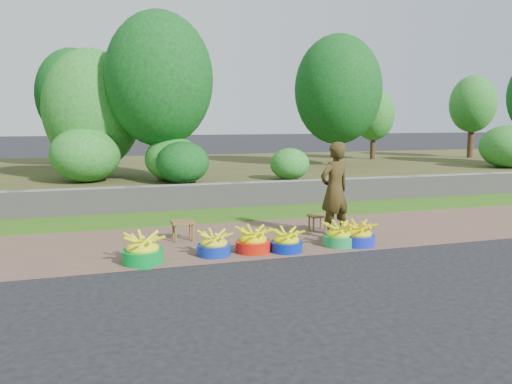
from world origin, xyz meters
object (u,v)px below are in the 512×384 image
object	(u,v)px
basin_c	(253,242)
basin_f	(358,236)
stool_left	(183,225)
basin_d	(287,242)
basin_b	(214,245)
basin_e	(339,236)
stool_right	(317,218)
basin_a	(143,251)
vendor_woman	(335,190)

from	to	relation	value
basin_c	basin_f	world-z (taller)	same
basin_f	stool_left	size ratio (longest dim) A/B	1.37
basin_d	basin_c	bearing A→B (deg)	165.61
stool_left	basin_b	bearing A→B (deg)	-74.43
basin_e	stool_right	distance (m)	1.09
basin_d	basin_f	bearing A→B (deg)	0.73
basin_a	basin_d	size ratio (longest dim) A/B	1.18
basin_e	basin_f	xyz separation A→B (m)	(0.29, -0.07, 0.00)
basin_c	basin_e	distance (m)	1.35
basin_c	stool_right	xyz separation A→B (m)	(1.48, 1.05, 0.06)
basin_a	basin_f	size ratio (longest dim) A/B	1.09
basin_b	basin_d	distance (m)	1.05
basin_b	basin_e	bearing A→B (deg)	-0.79
basin_b	basin_d	xyz separation A→B (m)	(1.05, -0.11, -0.00)
stool_right	basin_f	bearing A→B (deg)	-81.79
stool_left	stool_right	xyz separation A→B (m)	(2.33, 0.05, -0.04)
basin_a	basin_f	bearing A→B (deg)	0.07
basin_d	stool_left	size ratio (longest dim) A/B	1.27
stool_right	basin_b	bearing A→B (deg)	-152.77
basin_b	basin_d	size ratio (longest dim) A/B	1.03
stool_left	stool_right	size ratio (longest dim) A/B	1.15
basin_b	basin_c	distance (m)	0.58
basin_e	vendor_woman	world-z (taller)	vendor_woman
stool_right	vendor_woman	bearing A→B (deg)	-85.41
basin_a	basin_d	bearing A→B (deg)	-0.31
basin_c	stool_left	size ratio (longest dim) A/B	1.37
basin_a	basin_f	xyz separation A→B (m)	(3.21, 0.00, -0.02)
basin_b	basin_f	size ratio (longest dim) A/B	0.95
basin_b	basin_e	size ratio (longest dim) A/B	0.97
basin_c	basin_f	bearing A→B (deg)	-3.68
basin_b	basin_c	size ratio (longest dim) A/B	0.95
basin_a	stool_right	size ratio (longest dim) A/B	1.73
basin_e	basin_f	distance (m)	0.30
basin_b	basin_d	bearing A→B (deg)	-6.01
basin_f	stool_right	xyz separation A→B (m)	(-0.17, 1.15, 0.06)
basin_a	stool_left	bearing A→B (deg)	57.30
basin_b	basin_e	distance (m)	1.93
basin_c	basin_f	xyz separation A→B (m)	(1.64, -0.11, -0.00)
basin_a	basin_c	world-z (taller)	basin_a
vendor_woman	basin_f	bearing A→B (deg)	85.35
basin_a	vendor_woman	xyz separation A→B (m)	(3.09, 0.60, 0.61)
basin_b	stool_right	world-z (taller)	basin_b
basin_e	stool_right	world-z (taller)	basin_e
basin_f	vendor_woman	size ratio (longest dim) A/B	0.33
basin_b	stool_right	xyz separation A→B (m)	(2.05, 1.06, 0.07)
basin_d	stool_left	bearing A→B (deg)	140.00
basin_a	basin_c	distance (m)	1.57
vendor_woman	basin_d	bearing A→B (deg)	14.13
basin_e	stool_right	xyz separation A→B (m)	(0.12, 1.08, 0.07)
stool_right	vendor_woman	size ratio (longest dim) A/B	0.21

